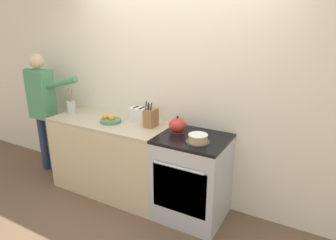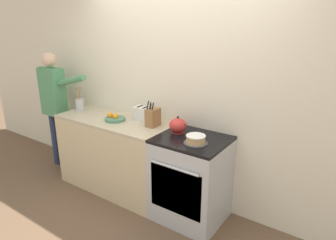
{
  "view_description": "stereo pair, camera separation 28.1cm",
  "coord_description": "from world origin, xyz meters",
  "px_view_note": "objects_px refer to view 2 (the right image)",
  "views": [
    {
      "loc": [
        1.51,
        -2.27,
        2.04
      ],
      "look_at": [
        0.09,
        0.28,
        1.07
      ],
      "focal_mm": 32.0,
      "sensor_mm": 36.0,
      "label": 1
    },
    {
      "loc": [
        1.75,
        -2.12,
        2.04
      ],
      "look_at": [
        0.09,
        0.28,
        1.07
      ],
      "focal_mm": 32.0,
      "sensor_mm": 36.0,
      "label": 2
    }
  ],
  "objects_px": {
    "knife_block": "(153,117)",
    "layer_cake": "(196,140)",
    "tea_kettle": "(178,125)",
    "fruit_bowl": "(114,118)",
    "stove_range": "(191,179)",
    "utensil_crock": "(80,104)",
    "toaster": "(143,113)",
    "person_baker": "(54,101)"
  },
  "relations": [
    {
      "from": "person_baker",
      "to": "utensil_crock",
      "type": "bearing_deg",
      "value": -8.2
    },
    {
      "from": "tea_kettle",
      "to": "person_baker",
      "type": "distance_m",
      "value": 1.99
    },
    {
      "from": "stove_range",
      "to": "knife_block",
      "type": "distance_m",
      "value": 0.79
    },
    {
      "from": "tea_kettle",
      "to": "utensil_crock",
      "type": "height_order",
      "value": "utensil_crock"
    },
    {
      "from": "utensil_crock",
      "to": "fruit_bowl",
      "type": "height_order",
      "value": "utensil_crock"
    },
    {
      "from": "layer_cake",
      "to": "utensil_crock",
      "type": "bearing_deg",
      "value": 176.69
    },
    {
      "from": "knife_block",
      "to": "utensil_crock",
      "type": "distance_m",
      "value": 1.15
    },
    {
      "from": "tea_kettle",
      "to": "layer_cake",
      "type": "bearing_deg",
      "value": -27.3
    },
    {
      "from": "knife_block",
      "to": "toaster",
      "type": "relative_size",
      "value": 1.32
    },
    {
      "from": "toaster",
      "to": "layer_cake",
      "type": "bearing_deg",
      "value": -17.35
    },
    {
      "from": "stove_range",
      "to": "knife_block",
      "type": "bearing_deg",
      "value": 172.39
    },
    {
      "from": "layer_cake",
      "to": "tea_kettle",
      "type": "relative_size",
      "value": 1.05
    },
    {
      "from": "knife_block",
      "to": "layer_cake",
      "type": "bearing_deg",
      "value": -14.47
    },
    {
      "from": "stove_range",
      "to": "fruit_bowl",
      "type": "xyz_separation_m",
      "value": [
        -1.04,
        -0.03,
        0.49
      ]
    },
    {
      "from": "fruit_bowl",
      "to": "person_baker",
      "type": "relative_size",
      "value": 0.15
    },
    {
      "from": "fruit_bowl",
      "to": "toaster",
      "type": "distance_m",
      "value": 0.34
    },
    {
      "from": "knife_block",
      "to": "tea_kettle",
      "type": "bearing_deg",
      "value": -1.36
    },
    {
      "from": "knife_block",
      "to": "toaster",
      "type": "distance_m",
      "value": 0.26
    },
    {
      "from": "stove_range",
      "to": "person_baker",
      "type": "height_order",
      "value": "person_baker"
    },
    {
      "from": "stove_range",
      "to": "toaster",
      "type": "relative_size",
      "value": 4.11
    },
    {
      "from": "layer_cake",
      "to": "fruit_bowl",
      "type": "xyz_separation_m",
      "value": [
        -1.13,
        0.06,
        -0.01
      ]
    },
    {
      "from": "tea_kettle",
      "to": "fruit_bowl",
      "type": "distance_m",
      "value": 0.83
    },
    {
      "from": "tea_kettle",
      "to": "toaster",
      "type": "relative_size",
      "value": 0.99
    },
    {
      "from": "tea_kettle",
      "to": "fruit_bowl",
      "type": "relative_size",
      "value": 0.93
    },
    {
      "from": "tea_kettle",
      "to": "person_baker",
      "type": "height_order",
      "value": "person_baker"
    },
    {
      "from": "layer_cake",
      "to": "person_baker",
      "type": "bearing_deg",
      "value": 178.06
    },
    {
      "from": "layer_cake",
      "to": "person_baker",
      "type": "distance_m",
      "value": 2.29
    },
    {
      "from": "stove_range",
      "to": "layer_cake",
      "type": "distance_m",
      "value": 0.51
    },
    {
      "from": "fruit_bowl",
      "to": "toaster",
      "type": "bearing_deg",
      "value": 39.01
    },
    {
      "from": "tea_kettle",
      "to": "fruit_bowl",
      "type": "bearing_deg",
      "value": -173.45
    },
    {
      "from": "knife_block",
      "to": "utensil_crock",
      "type": "height_order",
      "value": "utensil_crock"
    },
    {
      "from": "stove_range",
      "to": "fruit_bowl",
      "type": "relative_size",
      "value": 3.84
    },
    {
      "from": "layer_cake",
      "to": "person_baker",
      "type": "xyz_separation_m",
      "value": [
        -2.29,
        0.08,
        0.02
      ]
    },
    {
      "from": "utensil_crock",
      "to": "layer_cake",
      "type": "bearing_deg",
      "value": -3.31
    },
    {
      "from": "person_baker",
      "to": "toaster",
      "type": "bearing_deg",
      "value": -3.28
    },
    {
      "from": "stove_range",
      "to": "layer_cake",
      "type": "xyz_separation_m",
      "value": [
        0.09,
        -0.09,
        0.5
      ]
    },
    {
      "from": "utensil_crock",
      "to": "toaster",
      "type": "distance_m",
      "value": 0.93
    },
    {
      "from": "tea_kettle",
      "to": "person_baker",
      "type": "relative_size",
      "value": 0.13
    },
    {
      "from": "utensil_crock",
      "to": "knife_block",
      "type": "bearing_deg",
      "value": 3.08
    },
    {
      "from": "tea_kettle",
      "to": "person_baker",
      "type": "xyz_separation_m",
      "value": [
        -1.99,
        -0.08,
        -0.01
      ]
    },
    {
      "from": "utensil_crock",
      "to": "person_baker",
      "type": "bearing_deg",
      "value": -177.14
    },
    {
      "from": "layer_cake",
      "to": "toaster",
      "type": "bearing_deg",
      "value": 162.65
    }
  ]
}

